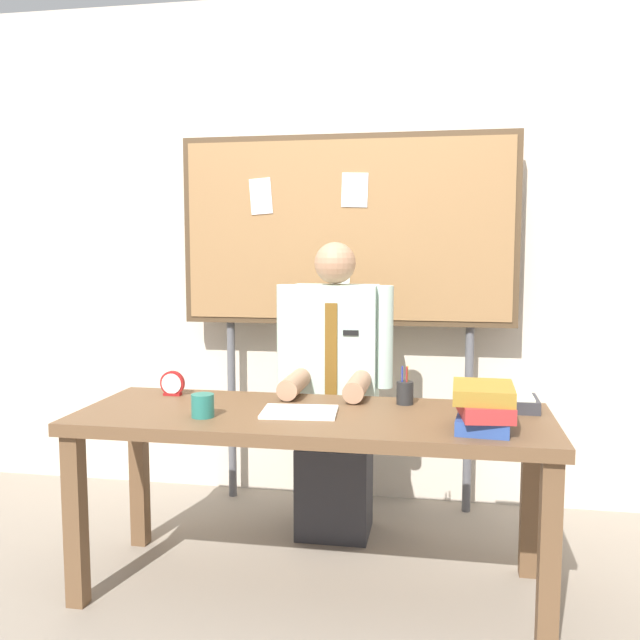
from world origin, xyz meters
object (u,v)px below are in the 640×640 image
object	(u,v)px
person	(334,401)
book_stack	(484,406)
open_notebook	(300,412)
desk_clock	(172,384)
coffee_mug	(203,406)
pen_holder	(405,392)
bulletin_board	(346,235)
desk	(312,435)
paper_tray	(504,402)

from	to	relation	value
person	book_stack	xyz separation A→B (m)	(0.65, -0.69, 0.16)
open_notebook	desk_clock	bearing A→B (deg)	160.10
coffee_mug	pen_holder	world-z (taller)	pen_holder
person	coffee_mug	xyz separation A→B (m)	(-0.40, -0.70, 0.12)
bulletin_board	coffee_mug	size ratio (longest dim) A/B	21.79
desk	open_notebook	bearing A→B (deg)	-157.03
person	open_notebook	world-z (taller)	person
open_notebook	paper_tray	distance (m)	0.83
desk	book_stack	xyz separation A→B (m)	(0.65, -0.13, 0.17)
desk_clock	coffee_mug	distance (m)	0.44
open_notebook	pen_holder	distance (m)	0.46
book_stack	coffee_mug	world-z (taller)	book_stack
desk	coffee_mug	bearing A→B (deg)	-160.50
bulletin_board	coffee_mug	bearing A→B (deg)	-110.61
coffee_mug	pen_holder	xyz separation A→B (m)	(0.75, 0.36, 0.00)
bulletin_board	pen_holder	distance (m)	1.03
desk	pen_holder	size ratio (longest dim) A/B	11.62
desk_clock	book_stack	bearing A→B (deg)	-14.39
open_notebook	paper_tray	world-z (taller)	paper_tray
desk	book_stack	bearing A→B (deg)	-11.62
person	book_stack	world-z (taller)	person
desk	person	bearing A→B (deg)	90.00
person	pen_holder	xyz separation A→B (m)	(0.35, -0.34, 0.13)
open_notebook	pen_holder	size ratio (longest dim) A/B	1.82
paper_tray	coffee_mug	bearing A→B (deg)	-163.39
desk_clock	paper_tray	size ratio (longest dim) A/B	0.42
bulletin_board	book_stack	world-z (taller)	bulletin_board
open_notebook	paper_tray	xyz separation A→B (m)	(0.80, 0.22, 0.02)
bulletin_board	desk_clock	world-z (taller)	bulletin_board
book_stack	pen_holder	distance (m)	0.46
bulletin_board	desk_clock	bearing A→B (deg)	-132.74
desk	paper_tray	xyz separation A→B (m)	(0.75, 0.20, 0.12)
coffee_mug	open_notebook	bearing A→B (deg)	19.02
open_notebook	coffee_mug	distance (m)	0.38
person	pen_holder	world-z (taller)	person
bulletin_board	paper_tray	size ratio (longest dim) A/B	7.49
desk_clock	paper_tray	world-z (taller)	desk_clock
bulletin_board	person	bearing A→B (deg)	-89.96
coffee_mug	paper_tray	bearing A→B (deg)	16.61
person	paper_tray	xyz separation A→B (m)	(0.75, -0.35, 0.11)
person	coffee_mug	bearing A→B (deg)	-119.97
desk	desk_clock	distance (m)	0.71
bulletin_board	paper_tray	xyz separation A→B (m)	(0.75, -0.72, -0.68)
person	bulletin_board	world-z (taller)	bulletin_board
paper_tray	person	bearing A→B (deg)	154.83
person	pen_holder	size ratio (longest dim) A/B	8.76
desk_clock	pen_holder	bearing A→B (deg)	0.62
desk	paper_tray	distance (m)	0.78
desk	bulletin_board	world-z (taller)	bulletin_board
pen_holder	coffee_mug	bearing A→B (deg)	-154.58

